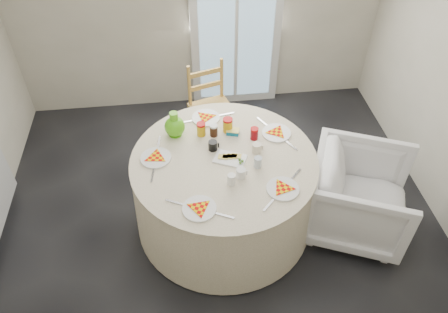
{
  "coord_description": "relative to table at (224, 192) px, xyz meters",
  "views": [
    {
      "loc": [
        -0.26,
        -2.41,
        3.2
      ],
      "look_at": [
        0.04,
        0.1,
        0.8
      ],
      "focal_mm": 35.0,
      "sensor_mm": 36.0,
      "label": 1
    }
  ],
  "objects": [
    {
      "name": "butter_tub",
      "position": [
        0.11,
        0.31,
        0.41
      ],
      "size": [
        0.12,
        0.1,
        0.04
      ],
      "primitive_type": "cube",
      "rotation": [
        0.0,
        0.0,
        -0.29
      ],
      "color": "#0B668A",
      "rests_on": "table"
    },
    {
      "name": "mugs_glasses",
      "position": [
        0.1,
        0.01,
        0.44
      ],
      "size": [
        0.71,
        0.71,
        0.1
      ],
      "primitive_type": null,
      "rotation": [
        0.0,
        0.0,
        0.36
      ],
      "color": "gray",
      "rests_on": "table"
    },
    {
      "name": "table",
      "position": [
        0.0,
        0.0,
        0.0
      ],
      "size": [
        1.56,
        1.56,
        0.79
      ],
      "primitive_type": "cylinder",
      "color": "#F0E3C4",
      "rests_on": "floor"
    },
    {
      "name": "floor",
      "position": [
        -0.04,
        -0.1,
        -0.38
      ],
      "size": [
        4.0,
        4.0,
        0.0
      ],
      "primitive_type": "plane",
      "color": "black",
      "rests_on": "ground"
    },
    {
      "name": "place_settings",
      "position": [
        0.0,
        0.0,
        0.4
      ],
      "size": [
        1.39,
        1.39,
        0.02
      ],
      "primitive_type": null,
      "rotation": [
        0.0,
        0.0,
        -0.03
      ],
      "color": "white",
      "rests_on": "table"
    },
    {
      "name": "jar_cluster",
      "position": [
        0.05,
        0.27,
        0.45
      ],
      "size": [
        0.55,
        0.39,
        0.15
      ],
      "primitive_type": null,
      "rotation": [
        0.0,
        0.0,
        -0.31
      ],
      "color": "#815E14",
      "rests_on": "table"
    },
    {
      "name": "cheese_platter",
      "position": [
        0.05,
        -0.01,
        0.4
      ],
      "size": [
        0.29,
        0.25,
        0.03
      ],
      "primitive_type": null,
      "rotation": [
        0.0,
        0.0,
        -0.42
      ],
      "color": "silver",
      "rests_on": "table"
    },
    {
      "name": "green_pitcher",
      "position": [
        -0.37,
        0.35,
        0.49
      ],
      "size": [
        0.23,
        0.23,
        0.22
      ],
      "primitive_type": null,
      "rotation": [
        0.0,
        0.0,
        0.43
      ],
      "color": "#53BE16",
      "rests_on": "table"
    },
    {
      "name": "wooden_chair",
      "position": [
        0.01,
        1.08,
        0.09
      ],
      "size": [
        0.51,
        0.5,
        0.93
      ],
      "primitive_type": null,
      "rotation": [
        0.0,
        0.0,
        0.29
      ],
      "color": "gold",
      "rests_on": "floor"
    },
    {
      "name": "armchair",
      "position": [
        1.15,
        -0.2,
        0.02
      ],
      "size": [
        1.02,
        1.05,
        0.84
      ],
      "primitive_type": "imported",
      "rotation": [
        0.0,
        0.0,
        1.17
      ],
      "color": "white",
      "rests_on": "floor"
    },
    {
      "name": "glass_door",
      "position": [
        0.36,
        1.85,
        0.68
      ],
      "size": [
        1.0,
        0.08,
        2.1
      ],
      "primitive_type": "cube",
      "color": "silver",
      "rests_on": "floor"
    }
  ]
}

